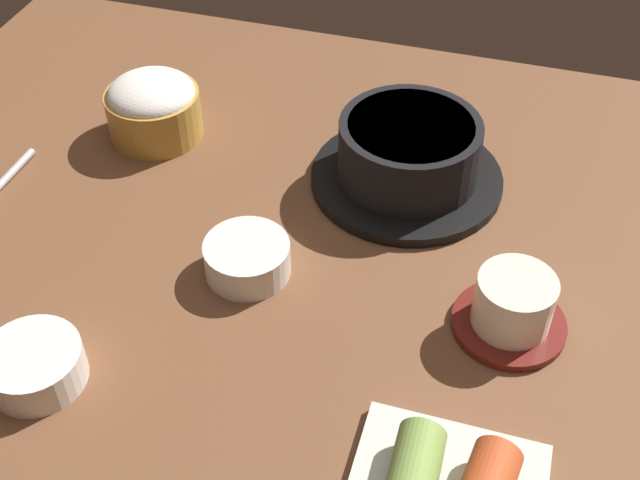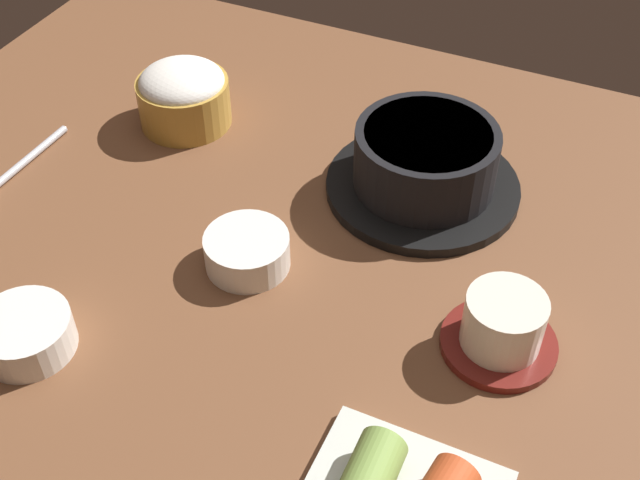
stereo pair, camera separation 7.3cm
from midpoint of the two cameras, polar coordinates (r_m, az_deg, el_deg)
dining_table at (r=77.64cm, az=1.96°, el=-0.91°), size 100.00×76.00×2.00cm
stone_pot at (r=81.57cm, az=9.88°, el=5.12°), size 19.40×19.40×7.26cm
rice_bowl at (r=90.67cm, az=-7.21°, el=9.91°), size 10.03×10.03×6.94cm
tea_cup_with_saucer at (r=69.07cm, az=15.57°, el=-5.98°), size 9.71×9.71×5.61cm
banchan_cup_center at (r=73.80cm, az=-2.29°, el=-0.85°), size 7.78×7.78×3.26cm
side_bowl_near at (r=70.28cm, az=-17.07°, el=-6.35°), size 7.91×7.91×3.24cm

